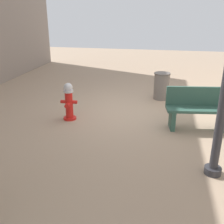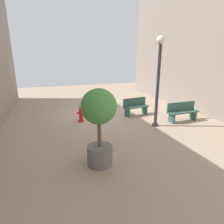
% 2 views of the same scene
% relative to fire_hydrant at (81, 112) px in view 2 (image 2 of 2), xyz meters
% --- Properties ---
extents(ground_plane, '(23.40, 23.40, 0.00)m').
position_rel_fire_hydrant_xyz_m(ground_plane, '(-1.49, -0.90, -0.47)').
color(ground_plane, tan).
extents(fire_hydrant, '(0.41, 0.39, 0.93)m').
position_rel_fire_hydrant_xyz_m(fire_hydrant, '(0.00, 0.00, 0.00)').
color(fire_hydrant, red).
rests_on(fire_hydrant, ground_plane).
extents(bench_near, '(1.51, 0.65, 0.95)m').
position_rel_fire_hydrant_xyz_m(bench_near, '(-3.07, -0.09, 0.02)').
color(bench_near, '#33594C').
rests_on(bench_near, ground_plane).
extents(bench_far, '(1.67, 0.48, 0.95)m').
position_rel_fire_hydrant_xyz_m(bench_far, '(-4.81, 1.62, 0.03)').
color(bench_far, '#33594C').
rests_on(bench_far, ground_plane).
extents(planter_tree, '(1.01, 1.01, 2.31)m').
position_rel_fire_hydrant_xyz_m(planter_tree, '(0.20, 4.08, 0.97)').
color(planter_tree, slate).
rests_on(planter_tree, ground_plane).
extents(street_lamp, '(0.36, 0.36, 3.97)m').
position_rel_fire_hydrant_xyz_m(street_lamp, '(-3.16, 1.80, 2.00)').
color(street_lamp, '#2D2D33').
rests_on(street_lamp, ground_plane).
extents(trash_bin, '(0.48, 0.48, 0.81)m').
position_rel_fire_hydrant_xyz_m(trash_bin, '(-2.18, -2.09, -0.06)').
color(trash_bin, slate).
rests_on(trash_bin, ground_plane).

